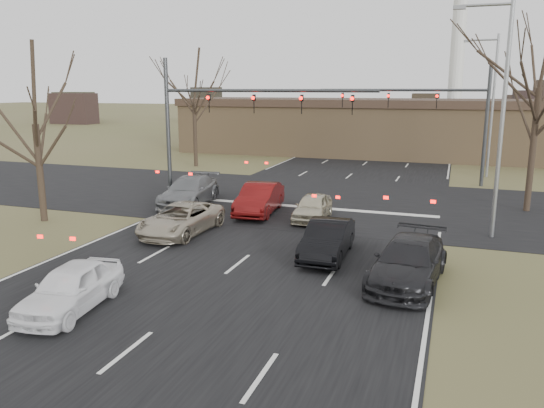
{
  "coord_description": "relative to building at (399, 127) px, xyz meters",
  "views": [
    {
      "loc": [
        7.27,
        -14.06,
        6.34
      ],
      "look_at": [
        0.77,
        4.62,
        2.0
      ],
      "focal_mm": 35.0,
      "sensor_mm": 36.0,
      "label": 1
    }
  ],
  "objects": [
    {
      "name": "car_silver_ahead",
      "position": [
        -1.16,
        -27.52,
        -2.03
      ],
      "size": [
        1.67,
        3.82,
        1.28
      ],
      "primitive_type": "imported",
      "rotation": [
        0.0,
        0.0,
        0.04
      ],
      "color": "#BEB699",
      "rests_on": "ground"
    },
    {
      "name": "mast_arm_far",
      "position": [
        4.18,
        -15.0,
        2.35
      ],
      "size": [
        11.12,
        0.24,
        8.0
      ],
      "color": "#383A3D",
      "rests_on": "ground"
    },
    {
      "name": "ground",
      "position": [
        -2.0,
        -38.0,
        -2.67
      ],
      "size": [
        360.0,
        360.0,
        0.0
      ],
      "primitive_type": "plane",
      "color": "brown",
      "rests_on": "ground"
    },
    {
      "name": "streetlight_right_near",
      "position": [
        6.82,
        -28.0,
        2.92
      ],
      "size": [
        2.34,
        0.25,
        10.0
      ],
      "color": "gray",
      "rests_on": "ground"
    },
    {
      "name": "tree_left_near",
      "position": [
        -13.5,
        -32.0,
        3.9
      ],
      "size": [
        5.1,
        5.1,
        8.5
      ],
      "color": "black",
      "rests_on": "ground"
    },
    {
      "name": "tree_left_far",
      "position": [
        -15.0,
        -13.0,
        4.68
      ],
      "size": [
        5.7,
        5.7,
        9.5
      ],
      "color": "black",
      "rests_on": "ground"
    },
    {
      "name": "car_grey_ahead",
      "position": [
        -8.5,
        -26.42,
        -1.9
      ],
      "size": [
        2.68,
        5.48,
        1.53
      ],
      "primitive_type": "imported",
      "rotation": [
        0.0,
        0.0,
        0.1
      ],
      "color": "slate",
      "rests_on": "ground"
    },
    {
      "name": "car_red_ahead",
      "position": [
        -4.1,
        -27.11,
        -1.89
      ],
      "size": [
        2.09,
        4.82,
        1.54
      ],
      "primitive_type": "imported",
      "rotation": [
        0.0,
        0.0,
        0.1
      ],
      "color": "#590C0C",
      "rests_on": "ground"
    },
    {
      "name": "car_silver_suv",
      "position": [
        -6.0,
        -31.92,
        -1.99
      ],
      "size": [
        2.42,
        4.92,
        1.34
      ],
      "primitive_type": "imported",
      "rotation": [
        0.0,
        0.0,
        -0.04
      ],
      "color": "#ABA08A",
      "rests_on": "ground"
    },
    {
      "name": "car_charcoal_sedan",
      "position": [
        4.05,
        -34.86,
        -1.93
      ],
      "size": [
        2.55,
        5.24,
        1.47
      ],
      "primitive_type": "imported",
      "rotation": [
        0.0,
        0.0,
        -0.1
      ],
      "color": "black",
      "rests_on": "ground"
    },
    {
      "name": "mast_arm_near",
      "position": [
        -7.23,
        -25.0,
        2.41
      ],
      "size": [
        12.12,
        0.24,
        8.0
      ],
      "color": "#383A3D",
      "rests_on": "ground"
    },
    {
      "name": "car_white_sedan",
      "position": [
        -5.0,
        -40.31,
        -1.98
      ],
      "size": [
        2.07,
        4.16,
        1.36
      ],
      "primitive_type": "imported",
      "rotation": [
        0.0,
        0.0,
        0.12
      ],
      "color": "white",
      "rests_on": "ground"
    },
    {
      "name": "road_cross",
      "position": [
        -2.0,
        -23.0,
        -2.65
      ],
      "size": [
        200.0,
        14.0,
        0.02
      ],
      "primitive_type": "cube",
      "color": "black",
      "rests_on": "ground"
    },
    {
      "name": "building",
      "position": [
        0.0,
        0.0,
        0.0
      ],
      "size": [
        42.4,
        10.4,
        5.3
      ],
      "color": "#90724D",
      "rests_on": "ground"
    },
    {
      "name": "streetlight_right_far",
      "position": [
        7.32,
        -11.0,
        2.92
      ],
      "size": [
        2.34,
        0.25,
        10.0
      ],
      "color": "gray",
      "rests_on": "ground"
    },
    {
      "name": "car_black_hatch",
      "position": [
        0.89,
        -33.02,
        -1.97
      ],
      "size": [
        1.62,
        4.29,
        1.4
      ],
      "primitive_type": "imported",
      "rotation": [
        0.0,
        0.0,
        0.03
      ],
      "color": "black",
      "rests_on": "ground"
    },
    {
      "name": "road_main",
      "position": [
        -2.0,
        22.0,
        -2.66
      ],
      "size": [
        14.0,
        300.0,
        0.02
      ],
      "primitive_type": "cube",
      "color": "black",
      "rests_on": "ground"
    }
  ]
}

